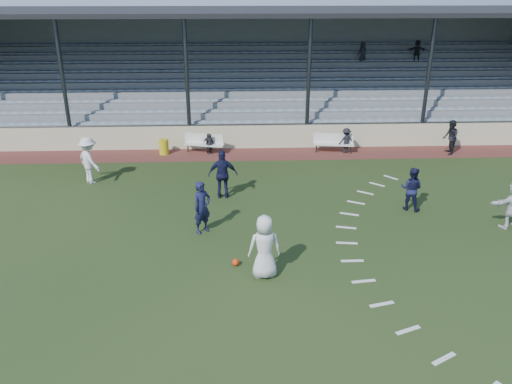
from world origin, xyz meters
TOP-DOWN VIEW (x-y plane):
  - ground at (0.00, 0.00)m, footprint 90.00×90.00m
  - cinder_track at (0.00, 10.50)m, footprint 34.00×2.00m
  - retaining_wall at (0.00, 11.55)m, footprint 34.00×0.18m
  - bench_left at (-2.25, 10.88)m, footprint 2.04×0.95m
  - bench_right at (4.23, 10.66)m, footprint 2.04×0.74m
  - trash_bin at (-4.22, 10.69)m, footprint 0.47×0.47m
  - football at (-0.73, -0.11)m, footprint 0.22×0.22m
  - player_white_lead at (0.10, -0.72)m, footprint 0.99×0.70m
  - player_navy_lead at (-1.83, 2.16)m, footprint 0.79×0.76m
  - player_navy_mid at (5.82, 3.69)m, footprint 1.01×0.95m
  - player_white_wing at (-6.83, 6.97)m, footprint 1.43×1.45m
  - player_navy_wing at (-1.18, 5.12)m, footprint 1.14×0.48m
  - official at (9.92, 10.13)m, footprint 0.77×0.92m
  - sub_left_near at (-1.95, 10.60)m, footprint 0.45×0.38m
  - sub_left_far at (-2.01, 10.75)m, footprint 0.64×0.41m
  - sub_right at (4.83, 10.55)m, footprint 0.92×0.69m
  - grandstand at (0.01, 16.26)m, footprint 34.60×9.00m
  - penalty_arc at (4.12, 0.00)m, footprint 3.89×14.63m

SIDE VIEW (x-z plane):
  - ground at x=0.00m, z-range 0.00..0.00m
  - penalty_arc at x=4.12m, z-range 0.00..0.01m
  - cinder_track at x=0.00m, z-range 0.00..0.02m
  - football at x=-0.73m, z-range 0.00..0.22m
  - trash_bin at x=-4.22m, z-range 0.02..0.77m
  - sub_left_far at x=-2.01m, z-range 0.02..1.03m
  - sub_left_near at x=-1.95m, z-range 0.02..1.06m
  - bench_left at x=-2.25m, z-range 0.11..1.06m
  - bench_right at x=4.23m, z-range 0.11..1.06m
  - retaining_wall at x=0.00m, z-range 0.00..1.20m
  - sub_right at x=4.83m, z-range 0.02..1.27m
  - player_navy_mid at x=5.82m, z-range 0.00..1.66m
  - official at x=9.92m, z-range 0.02..1.72m
  - player_navy_lead at x=-1.83m, z-range 0.00..1.83m
  - player_white_lead at x=0.10m, z-range 0.00..1.91m
  - player_navy_wing at x=-1.18m, z-range 0.00..1.95m
  - player_white_wing at x=-6.83m, z-range 0.00..2.00m
  - grandstand at x=0.01m, z-range -1.10..5.51m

